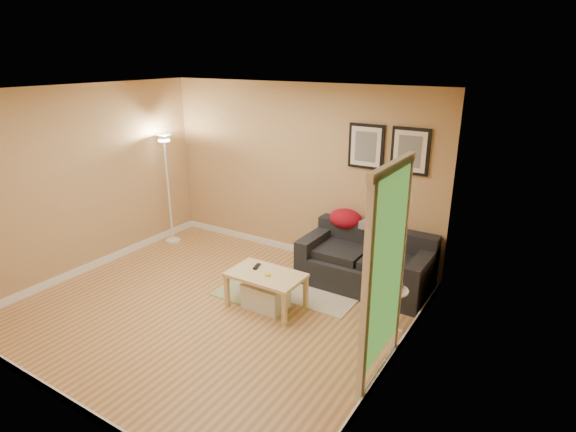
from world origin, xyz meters
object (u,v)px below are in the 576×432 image
at_px(storage_bin, 266,295).
at_px(book_stack, 392,286).
at_px(coffee_table, 266,290).
at_px(floor_lamp, 169,193).
at_px(sofa, 365,260).
at_px(side_table, 392,309).

distance_m(storage_bin, book_stack, 1.55).
bearing_deg(book_stack, storage_bin, 172.00).
relative_size(coffee_table, floor_lamp, 0.51).
bearing_deg(sofa, book_stack, -51.20).
bearing_deg(side_table, storage_bin, -166.28).
height_order(side_table, book_stack, book_stack).
xyz_separation_m(book_stack, floor_lamp, (-4.00, 0.57, 0.31)).
bearing_deg(sofa, floor_lamp, -175.77).
distance_m(book_stack, floor_lamp, 4.06).
height_order(coffee_table, side_table, side_table).
xyz_separation_m(storage_bin, book_stack, (1.46, 0.36, 0.38)).
relative_size(sofa, side_table, 3.39).
relative_size(side_table, book_stack, 2.09).
bearing_deg(book_stack, coffee_table, 171.75).
bearing_deg(side_table, sofa, 129.55).
distance_m(storage_bin, side_table, 1.52).
height_order(coffee_table, floor_lamp, floor_lamp).
relative_size(coffee_table, storage_bin, 1.73).
height_order(sofa, floor_lamp, floor_lamp).
relative_size(sofa, storage_bin, 3.23).
distance_m(coffee_table, book_stack, 1.54).
bearing_deg(side_table, book_stack, -177.85).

